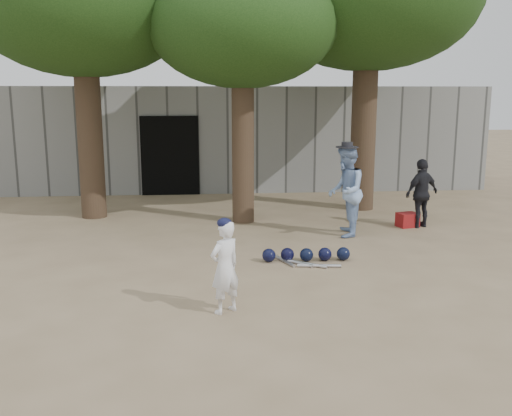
{
  "coord_description": "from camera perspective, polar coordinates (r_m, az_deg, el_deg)",
  "views": [
    {
      "loc": [
        -0.22,
        -8.17,
        2.81
      ],
      "look_at": [
        0.6,
        1.0,
        0.95
      ],
      "focal_mm": 40.0,
      "sensor_mm": 36.0,
      "label": 1
    }
  ],
  "objects": [
    {
      "name": "tree_row",
      "position": [
        13.36,
        -0.97,
        19.49
      ],
      "size": [
        11.4,
        5.8,
        6.69
      ],
      "color": "brown",
      "rests_on": "ground"
    },
    {
      "name": "spectator_blue",
      "position": [
        11.41,
        8.96,
        1.66
      ],
      "size": [
        0.88,
        1.02,
        1.81
      ],
      "primitive_type": "imported",
      "rotation": [
        0.0,
        0.0,
        4.47
      ],
      "color": "#89A6D3",
      "rests_on": "ground"
    },
    {
      "name": "red_bag",
      "position": [
        12.61,
        14.92,
        -1.15
      ],
      "size": [
        0.49,
        0.41,
        0.3
      ],
      "primitive_type": "cube",
      "rotation": [
        0.0,
        0.0,
        0.25
      ],
      "color": "maroon",
      "rests_on": "ground"
    },
    {
      "name": "spectator_dark",
      "position": [
        12.55,
        16.23,
        1.42
      ],
      "size": [
        0.93,
        0.69,
        1.46
      ],
      "primitive_type": "imported",
      "rotation": [
        0.0,
        0.0,
        3.58
      ],
      "color": "black",
      "rests_on": "ground"
    },
    {
      "name": "back_building",
      "position": [
        18.55,
        -4.44,
        7.33
      ],
      "size": [
        16.0,
        5.24,
        3.0
      ],
      "color": "gray",
      "rests_on": "ground"
    },
    {
      "name": "helmet_row",
      "position": [
        9.76,
        5.05,
        -4.66
      ],
      "size": [
        1.51,
        0.28,
        0.23
      ],
      "color": "black",
      "rests_on": "ground"
    },
    {
      "name": "ground",
      "position": [
        8.64,
        -3.41,
        -7.57
      ],
      "size": [
        70.0,
        70.0,
        0.0
      ],
      "primitive_type": "plane",
      "color": "#937C5E",
      "rests_on": "ground"
    },
    {
      "name": "boy_player",
      "position": [
        7.37,
        -3.13,
        -5.93
      ],
      "size": [
        0.53,
        0.5,
        1.23
      ],
      "primitive_type": "imported",
      "rotation": [
        0.0,
        0.0,
        3.78
      ],
      "color": "white",
      "rests_on": "ground"
    },
    {
      "name": "bat_pile",
      "position": [
        9.58,
        4.53,
        -5.51
      ],
      "size": [
        1.06,
        0.82,
        0.06
      ],
      "color": "#B5B5BC",
      "rests_on": "ground"
    }
  ]
}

